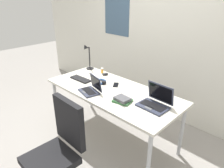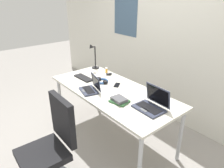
{
  "view_description": "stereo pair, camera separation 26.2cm",
  "coord_description": "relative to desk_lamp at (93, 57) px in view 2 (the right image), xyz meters",
  "views": [
    {
      "loc": [
        1.67,
        -1.71,
        1.89
      ],
      "look_at": [
        0.0,
        0.0,
        0.82
      ],
      "focal_mm": 33.41,
      "sensor_mm": 36.0,
      "label": 1
    },
    {
      "loc": [
        1.85,
        -1.52,
        1.89
      ],
      "look_at": [
        0.0,
        0.0,
        0.82
      ],
      "focal_mm": 33.41,
      "sensor_mm": 36.0,
      "label": 2
    }
  ],
  "objects": [
    {
      "name": "desk",
      "position": [
        0.8,
        -0.28,
        -0.25
      ],
      "size": [
        1.8,
        0.8,
        0.74
      ],
      "color": "silver",
      "rests_on": "ground_plane"
    },
    {
      "name": "ground_plane",
      "position": [
        0.8,
        -0.28,
        -0.94
      ],
      "size": [
        12.0,
        12.0,
        0.0
      ],
      "primitive_type": "plane",
      "color": "gray"
    },
    {
      "name": "wall_back",
      "position": [
        0.8,
        0.82,
        0.36
      ],
      "size": [
        6.0,
        0.13,
        2.6
      ],
      "color": "silver",
      "rests_on": "ground_plane"
    },
    {
      "name": "external_keyboard",
      "position": [
        0.25,
        -0.35,
        -0.19
      ],
      "size": [
        0.33,
        0.13,
        0.02
      ],
      "primitive_type": "cube",
      "rotation": [
        0.0,
        0.0,
        0.04
      ],
      "color": "black",
      "rests_on": "desk"
    },
    {
      "name": "cell_phone",
      "position": [
        0.74,
        -0.14,
        -0.19
      ],
      "size": [
        0.13,
        0.15,
        0.01
      ],
      "primitive_type": "cube",
      "rotation": [
        0.0,
        0.0,
        0.64
      ],
      "color": "black",
      "rests_on": "desk"
    },
    {
      "name": "computer_mouse",
      "position": [
        0.38,
        0.01,
        -0.18
      ],
      "size": [
        0.09,
        0.11,
        0.03
      ],
      "primitive_type": "ellipsoid",
      "rotation": [
        0.0,
        0.0,
        -0.39
      ],
      "color": "black",
      "rests_on": "desk"
    },
    {
      "name": "desk_lamp",
      "position": [
        0.0,
        0.0,
        0.0
      ],
      "size": [
        0.12,
        0.18,
        0.4
      ],
      "color": "black",
      "rests_on": "desk"
    },
    {
      "name": "book_stack",
      "position": [
        1.1,
        -0.42,
        -0.17
      ],
      "size": [
        0.23,
        0.2,
        0.06
      ],
      "color": "#336638",
      "rests_on": "desk"
    },
    {
      "name": "pill_bottle",
      "position": [
        0.28,
        0.04,
        -0.16
      ],
      "size": [
        0.04,
        0.04,
        0.08
      ],
      "color": "gold",
      "rests_on": "desk"
    },
    {
      "name": "laptop_by_keyboard",
      "position": [
        0.66,
        -0.5,
        -0.16
      ],
      "size": [
        0.31,
        0.27,
        0.2
      ],
      "color": "#33384C",
      "rests_on": "desk"
    },
    {
      "name": "headphones",
      "position": [
        0.52,
        -0.23,
        -0.18
      ],
      "size": [
        0.21,
        0.18,
        0.04
      ],
      "color": "#335999",
      "rests_on": "desk"
    },
    {
      "name": "office_chair",
      "position": [
        0.99,
        -1.24,
        -0.54
      ],
      "size": [
        0.52,
        0.54,
        0.97
      ],
      "color": "black",
      "rests_on": "ground_plane"
    },
    {
      "name": "laptop_back_right",
      "position": [
        1.42,
        -0.24,
        -0.15
      ],
      "size": [
        0.33,
        0.27,
        0.24
      ],
      "color": "#33384C",
      "rests_on": "desk"
    }
  ]
}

